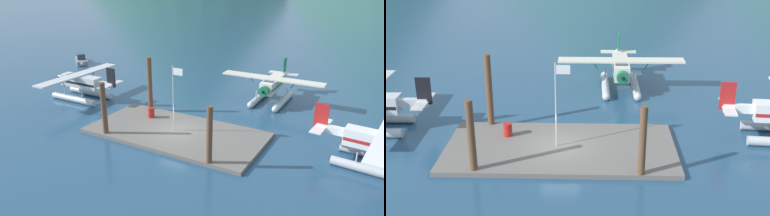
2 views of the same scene
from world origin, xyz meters
TOP-DOWN VIEW (x-y plane):
  - ground_plane at (0.00, 0.00)m, footprint 1200.00×1200.00m
  - dock_platform at (0.00, 0.00)m, footprint 14.53×7.26m
  - piling_near_left at (-4.81, -3.17)m, footprint 0.44×0.44m
  - piling_near_right at (4.79, -3.41)m, footprint 0.42×0.42m
  - piling_far_left at (-5.05, 3.42)m, footprint 0.45×0.45m
  - flagpole at (-0.12, 0.03)m, footprint 0.95×0.10m
  - fuel_drum at (-3.57, 1.45)m, footprint 0.62×0.62m
  - seaplane_silver_port_fwd at (-13.54, 2.80)m, footprint 7.98×10.42m
  - seaplane_cream_bow_right at (4.34, 11.69)m, footprint 10.41×7.98m
  - seaplane_white_stbd_fwd at (15.02, 2.09)m, footprint 7.96×10.49m
  - boat_grey_open_west at (-25.59, 14.41)m, footprint 4.19×3.83m

SIDE VIEW (x-z plane):
  - ground_plane at x=0.00m, z-range 0.00..0.00m
  - dock_platform at x=0.00m, z-range 0.00..0.30m
  - boat_grey_open_west at x=-25.59m, z-range -0.26..1.24m
  - fuel_drum at x=-3.57m, z-range 0.30..1.18m
  - seaplane_silver_port_fwd at x=-13.54m, z-range -0.34..3.50m
  - seaplane_cream_bow_right at x=4.34m, z-range -0.34..3.50m
  - seaplane_white_stbd_fwd at x=15.02m, z-range -0.34..3.50m
  - piling_near_right at x=4.79m, z-range 0.00..4.41m
  - piling_near_left at x=-4.81m, z-range 0.00..4.58m
  - piling_far_left at x=-5.05m, z-range 0.00..5.29m
  - flagpole at x=-0.12m, z-range 1.01..6.52m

